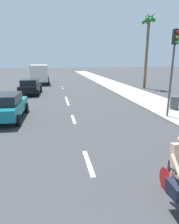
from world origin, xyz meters
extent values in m
plane|color=#38383A|center=(0.00, 20.00, 0.00)|extent=(160.00, 160.00, 0.00)
cube|color=#9E998E|center=(7.15, 22.00, 0.07)|extent=(3.60, 80.00, 0.14)
cube|color=white|center=(0.00, 6.59, 0.00)|extent=(0.16, 1.80, 0.01)
cube|color=white|center=(0.00, 11.89, 0.00)|extent=(0.16, 1.80, 0.01)
cube|color=white|center=(0.00, 16.61, 0.00)|extent=(0.16, 1.80, 0.01)
cube|color=white|center=(0.00, 18.54, 0.00)|extent=(0.16, 1.80, 0.01)
cube|color=white|center=(0.00, 25.85, 0.00)|extent=(0.16, 1.80, 0.01)
cube|color=white|center=(0.00, 26.65, 0.00)|extent=(0.16, 1.80, 0.01)
cylinder|color=red|center=(1.83, 4.75, 0.33)|extent=(0.10, 0.66, 0.66)
cube|color=black|center=(1.79, 4.22, 0.51)|extent=(0.10, 0.95, 0.04)
cylinder|color=black|center=(1.81, 4.43, 0.75)|extent=(0.03, 0.03, 0.48)
cube|color=beige|center=(1.80, 4.30, 1.28)|extent=(0.36, 0.34, 0.63)
cube|color=black|center=(1.80, 4.35, 0.95)|extent=(0.33, 0.24, 0.28)
cube|color=black|center=(1.55, 3.95, 0.63)|extent=(0.28, 0.54, 0.32)
cylinder|color=beige|center=(1.68, 4.31, 0.63)|extent=(0.12, 0.21, 0.63)
cylinder|color=beige|center=(1.58, 4.05, 1.18)|extent=(0.12, 0.49, 0.41)
cube|color=#14727A|center=(-3.95, 12.68, 0.69)|extent=(1.91, 4.32, 0.64)
cube|color=black|center=(-3.95, 12.46, 1.29)|extent=(1.64, 2.26, 0.56)
cylinder|color=black|center=(-3.01, 14.10, 0.32)|extent=(0.20, 0.64, 0.64)
cylinder|color=black|center=(-3.09, 11.20, 0.32)|extent=(0.20, 0.64, 0.64)
cube|color=black|center=(-3.54, 21.83, 0.69)|extent=(1.99, 4.40, 0.64)
cube|color=black|center=(-3.55, 21.61, 1.29)|extent=(1.69, 2.31, 0.56)
cylinder|color=black|center=(-4.39, 23.33, 0.32)|extent=(0.21, 0.65, 0.64)
cylinder|color=black|center=(-2.57, 23.26, 0.32)|extent=(0.21, 0.65, 0.64)
cylinder|color=black|center=(-4.51, 20.40, 0.32)|extent=(0.21, 0.65, 0.64)
cylinder|color=black|center=(-2.69, 20.32, 0.32)|extent=(0.21, 0.65, 0.64)
cube|color=maroon|center=(-3.22, 33.39, 1.20)|extent=(2.47, 2.41, 1.40)
cube|color=silver|center=(-3.13, 30.41, 1.65)|extent=(2.53, 4.23, 2.30)
cylinder|color=black|center=(-4.42, 33.23, 0.45)|extent=(0.31, 0.91, 0.90)
cylinder|color=black|center=(-2.02, 33.30, 0.45)|extent=(0.31, 0.91, 0.90)
cylinder|color=black|center=(-4.30, 29.33, 0.45)|extent=(0.31, 0.91, 0.90)
cylinder|color=black|center=(-1.90, 29.40, 0.45)|extent=(0.31, 0.91, 0.90)
cylinder|color=brown|center=(10.28, 23.79, 4.23)|extent=(0.33, 0.33, 8.45)
cone|color=#1E6B28|center=(10.53, 23.81, 8.30)|extent=(0.53, 1.77, 1.18)
cone|color=#1E6B28|center=(10.36, 24.03, 8.30)|extent=(1.71, 0.93, 1.44)
cone|color=#1E6B28|center=(10.08, 23.94, 8.30)|extent=(1.13, 1.53, 1.21)
cone|color=#1E6B28|center=(10.06, 23.69, 8.30)|extent=(0.93, 1.51, 1.27)
cone|color=#1E6B28|center=(10.32, 23.55, 8.30)|extent=(1.43, 0.65, 1.06)
cylinder|color=#4C4C51|center=(5.75, 11.09, 2.60)|extent=(0.12, 0.12, 5.20)
cube|color=black|center=(5.75, 11.09, 4.75)|extent=(0.28, 0.24, 0.80)
sphere|color=red|center=(5.75, 10.96, 5.00)|extent=(0.16, 0.16, 0.16)
sphere|color=gold|center=(5.75, 10.96, 4.74)|extent=(0.16, 0.16, 0.16)
sphere|color=green|center=(5.75, 10.96, 4.48)|extent=(0.16, 0.16, 0.16)
cylinder|color=#47474C|center=(7.22, 12.63, 0.59)|extent=(0.60, 0.60, 0.90)
camera|label=1|loc=(-1.06, 0.53, 3.49)|focal=31.22mm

